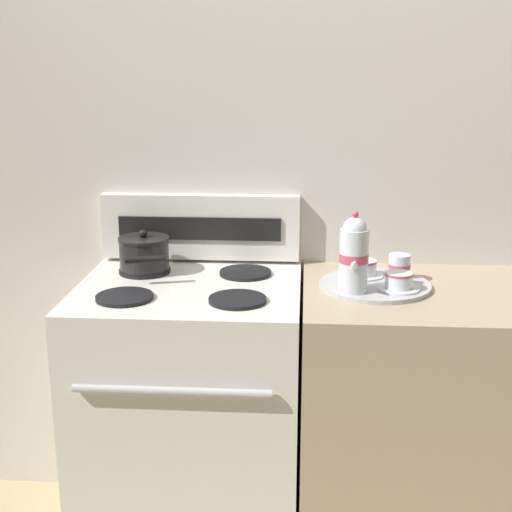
% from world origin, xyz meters
% --- Properties ---
extents(wall_back, '(6.00, 0.05, 2.20)m').
position_xyz_m(wall_back, '(0.00, 0.33, 1.10)').
color(wall_back, beige).
rests_on(wall_back, ground).
extents(stove, '(0.71, 0.65, 0.95)m').
position_xyz_m(stove, '(-0.40, -0.00, 0.47)').
color(stove, silver).
rests_on(stove, ground).
extents(control_panel, '(0.70, 0.05, 0.23)m').
position_xyz_m(control_panel, '(-0.40, 0.29, 1.06)').
color(control_panel, silver).
rests_on(control_panel, stove).
extents(side_counter, '(0.80, 0.62, 0.94)m').
position_xyz_m(side_counter, '(0.36, 0.00, 0.47)').
color(side_counter, tan).
rests_on(side_counter, ground).
extents(saucepan, '(0.19, 0.25, 0.14)m').
position_xyz_m(saucepan, '(-0.57, 0.14, 1.01)').
color(saucepan, black).
rests_on(saucepan, stove).
extents(serving_tray, '(0.35, 0.35, 0.01)m').
position_xyz_m(serving_tray, '(0.19, 0.03, 0.94)').
color(serving_tray, '#B2B2B7').
rests_on(serving_tray, side_counter).
extents(teapot, '(0.09, 0.14, 0.25)m').
position_xyz_m(teapot, '(0.11, -0.06, 1.07)').
color(teapot, silver).
rests_on(teapot, serving_tray).
extents(teacup_left, '(0.13, 0.13, 0.05)m').
position_xyz_m(teacup_left, '(0.25, -0.03, 0.98)').
color(teacup_left, silver).
rests_on(teacup_left, serving_tray).
extents(teacup_right, '(0.13, 0.13, 0.05)m').
position_xyz_m(teacup_right, '(0.16, 0.10, 0.98)').
color(teacup_right, silver).
rests_on(teacup_right, serving_tray).
extents(creamer_jug, '(0.07, 0.07, 0.08)m').
position_xyz_m(creamer_jug, '(0.27, 0.10, 0.99)').
color(creamer_jug, silver).
rests_on(creamer_jug, serving_tray).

